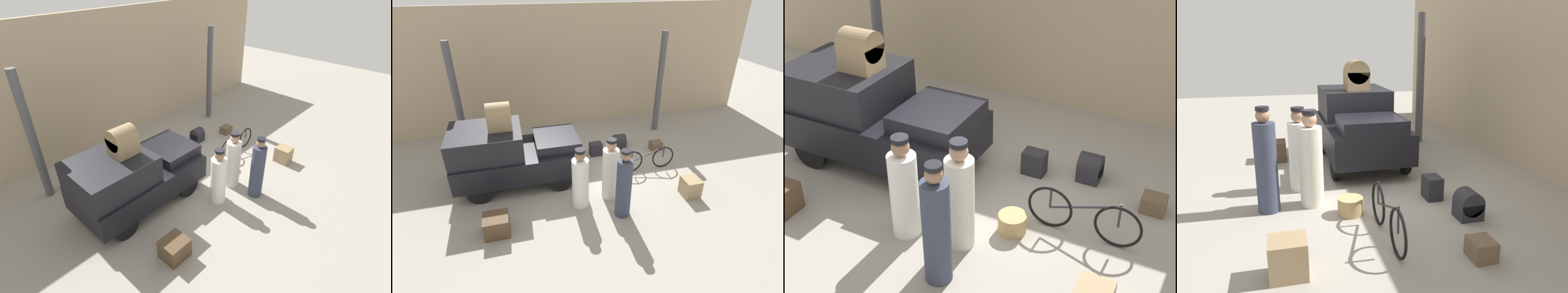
% 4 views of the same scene
% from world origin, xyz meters
% --- Properties ---
extents(ground_plane, '(30.00, 30.00, 0.00)m').
position_xyz_m(ground_plane, '(0.00, 0.00, 0.00)').
color(ground_plane, gray).
extents(station_building_facade, '(16.00, 0.15, 4.50)m').
position_xyz_m(station_building_facade, '(0.00, 4.08, 2.25)').
color(station_building_facade, tan).
rests_on(station_building_facade, ground).
extents(canopy_pillar_left, '(0.23, 0.23, 3.70)m').
position_xyz_m(canopy_pillar_left, '(-3.45, 2.55, 1.85)').
color(canopy_pillar_left, '#4C4C51').
rests_on(canopy_pillar_left, ground).
extents(canopy_pillar_right, '(0.23, 0.23, 3.70)m').
position_xyz_m(canopy_pillar_right, '(3.56, 2.55, 1.85)').
color(canopy_pillar_right, '#4C4C51').
rests_on(canopy_pillar_right, ground).
extents(truck, '(3.46, 1.76, 1.75)m').
position_xyz_m(truck, '(-1.98, 0.39, 0.94)').
color(truck, black).
rests_on(truck, ground).
extents(bicycle, '(1.77, 0.04, 0.76)m').
position_xyz_m(bicycle, '(2.04, -0.04, 0.37)').
color(bicycle, black).
rests_on(bicycle, ground).
extents(wicker_basket, '(0.44, 0.44, 0.30)m').
position_xyz_m(wicker_basket, '(1.06, -0.41, 0.15)').
color(wicker_basket, tan).
rests_on(wicker_basket, ground).
extents(porter_standing_middle, '(0.43, 0.43, 1.68)m').
position_xyz_m(porter_standing_middle, '(-0.36, -1.16, 0.76)').
color(porter_standing_middle, white).
rests_on(porter_standing_middle, ground).
extents(porter_with_bicycle, '(0.43, 0.43, 1.76)m').
position_xyz_m(porter_with_bicycle, '(0.49, -1.01, 0.80)').
color(porter_with_bicycle, silver).
rests_on(porter_with_bicycle, ground).
extents(conductor_in_dark_uniform, '(0.38, 0.38, 1.86)m').
position_xyz_m(conductor_in_dark_uniform, '(0.57, -1.78, 0.86)').
color(conductor_in_dark_uniform, '#33384C').
rests_on(conductor_in_dark_uniform, ground).
extents(trunk_large_brown, '(0.39, 0.33, 0.29)m').
position_xyz_m(trunk_large_brown, '(2.88, 1.07, 0.14)').
color(trunk_large_brown, brown).
rests_on(trunk_large_brown, ground).
extents(trunk_wicker_pale, '(0.44, 0.48, 0.51)m').
position_xyz_m(trunk_wicker_pale, '(2.65, -1.52, 0.26)').
color(trunk_wicker_pale, '#937A56').
rests_on(trunk_wicker_pale, ground).
extents(trunk_barrel_dark, '(0.39, 0.41, 0.50)m').
position_xyz_m(trunk_barrel_dark, '(1.69, 1.49, 0.23)').
color(trunk_barrel_dark, '#232328').
rests_on(trunk_barrel_dark, ground).
extents(suitcase_small_leather, '(0.40, 0.30, 0.44)m').
position_xyz_m(suitcase_small_leather, '(0.75, 1.23, 0.22)').
color(suitcase_small_leather, '#232328').
rests_on(suitcase_small_leather, ground).
extents(suitcase_tan_flat, '(0.58, 0.53, 0.49)m').
position_xyz_m(suitcase_tan_flat, '(-2.49, -1.65, 0.24)').
color(suitcase_tan_flat, '#4C3823').
rests_on(suitcase_tan_flat, ground).
extents(trunk_on_truck_roof, '(0.61, 0.55, 0.72)m').
position_xyz_m(trunk_on_truck_roof, '(-2.17, 0.39, 2.10)').
color(trunk_on_truck_roof, '#937A56').
rests_on(trunk_on_truck_roof, truck).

